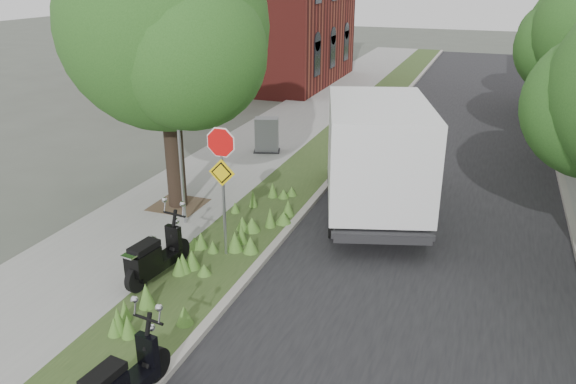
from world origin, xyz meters
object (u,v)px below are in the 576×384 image
object	(u,v)px
scooter_near	(152,261)
utility_cabinet	(267,136)
sign_assembly	(222,166)
box_truck	(375,151)

from	to	relation	value
scooter_near	utility_cabinet	distance (m)	9.58
utility_cabinet	scooter_near	bearing A→B (deg)	-82.61
sign_assembly	box_truck	size ratio (longest dim) A/B	0.49
scooter_near	utility_cabinet	xyz separation A→B (m)	(-1.23, 9.50, 0.14)
sign_assembly	utility_cabinet	world-z (taller)	sign_assembly
scooter_near	utility_cabinet	bearing A→B (deg)	97.39
sign_assembly	scooter_near	distance (m)	2.58
scooter_near	sign_assembly	bearing A→B (deg)	60.71
scooter_near	box_truck	xyz separation A→B (m)	(3.59, 5.58, 1.23)
sign_assembly	box_truck	distance (m)	4.77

